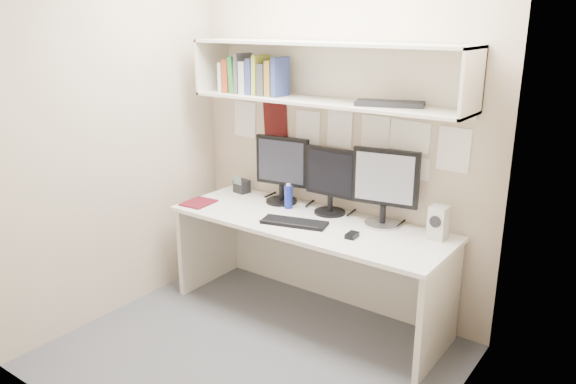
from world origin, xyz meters
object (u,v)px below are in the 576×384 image
Objects in this scene: keyboard at (294,223)px; maroon_notebook at (199,203)px; desk at (309,268)px; monitor_center at (331,178)px; desk_phone at (242,186)px; monitor_left at (282,167)px; speaker at (438,222)px; monitor_right at (385,185)px.

keyboard is 0.84m from maroon_notebook.
desk is at bearing 56.13° from keyboard.
monitor_center is 0.43m from keyboard.
desk is 0.93m from desk_phone.
monitor_center is (0.43, 0.00, -0.01)m from monitor_left.
maroon_notebook is (-1.72, -0.38, -0.10)m from speaker.
monitor_center is 2.21× the size of speaker.
monitor_left is 0.43m from monitor_center.
monitor_left is at bearing 150.91° from desk.
monitor_center is 1.03m from maroon_notebook.
maroon_notebook is 1.74× the size of desk_phone.
maroon_notebook is (-0.88, -0.18, 0.37)m from desk.
monitor_center is at bearing 61.91° from keyboard.
maroon_notebook is at bearing -173.08° from monitor_right.
desk is at bearing -6.49° from desk_phone.
desk is 4.22× the size of monitor_center.
desk_phone is (-0.80, 0.23, 0.42)m from desk.
monitor_left is (-0.39, 0.22, 0.63)m from desk.
desk_phone is (-0.41, 0.01, -0.22)m from monitor_left.
monitor_center is at bearing 18.65° from maroon_notebook.
keyboard reaches higher than maroon_notebook.
monitor_center reaches higher than desk.
monitor_right is at bearing 11.78° from maroon_notebook.
speaker is 1.65m from desk_phone.
keyboard is 0.84m from desk_phone.
keyboard is 1.88× the size of maroon_notebook.
keyboard is at bearing -0.80° from maroon_notebook.
speaker is at bearing -13.16° from monitor_right.
monitor_center reaches higher than maroon_notebook.
monitor_left is 3.69× the size of desk_phone.
monitor_center is 1.06× the size of keyboard.
desk_phone is (-1.25, 0.01, -0.23)m from monitor_right.
desk is 0.78m from monitor_left.
desk_phone is at bearing 164.30° from desk.
desk is 0.99m from speaker.
monitor_left reaches higher than monitor_center.
desk_phone is (-0.84, 0.01, -0.20)m from monitor_center.
keyboard reaches higher than desk.
speaker is at bearing 13.10° from desk.
monitor_center is 0.91× the size of monitor_right.
speaker is 1.58× the size of desk_phone.
monitor_right is at bearing 25.84° from desk.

